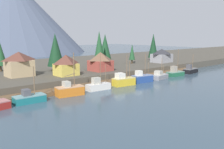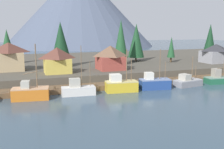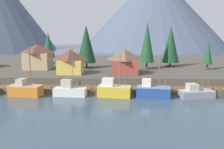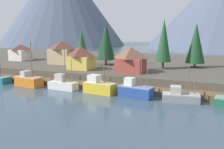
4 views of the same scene
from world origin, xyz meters
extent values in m
cube|color=#384C5B|center=(0.00, 20.00, -0.50)|extent=(400.00, 400.00, 1.00)
cube|color=brown|center=(0.00, 2.00, 0.50)|extent=(80.00, 4.00, 1.00)
cylinder|color=brown|center=(-20.00, 0.20, 0.80)|extent=(0.36, 0.36, 1.60)
cylinder|color=brown|center=(-12.00, 0.20, 0.80)|extent=(0.36, 0.36, 1.60)
cylinder|color=brown|center=(-4.00, 0.20, 0.80)|extent=(0.36, 0.36, 1.60)
cylinder|color=brown|center=(4.00, 0.20, 0.80)|extent=(0.36, 0.36, 1.60)
cylinder|color=brown|center=(12.00, 0.20, 0.80)|extent=(0.36, 0.36, 1.60)
cylinder|color=brown|center=(20.00, 0.20, 0.80)|extent=(0.36, 0.36, 1.60)
cylinder|color=brown|center=(28.00, 0.20, 0.80)|extent=(0.36, 0.36, 1.60)
cube|color=#4C473D|center=(0.00, 32.00, 1.25)|extent=(400.00, 56.00, 2.50)
cone|color=#4C566B|center=(26.30, 147.69, 28.84)|extent=(109.91, 109.91, 57.68)
cube|color=#CC6B1E|center=(-16.49, -1.94, 0.97)|extent=(6.58, 3.59, 1.95)
cube|color=tan|center=(-16.49, -1.94, 2.05)|extent=(6.58, 3.59, 0.20)
cube|color=#B2AD9E|center=(-17.27, -1.83, 2.76)|extent=(1.69, 2.24, 1.22)
cylinder|color=brown|center=(-15.33, -2.11, 5.97)|extent=(0.19, 0.19, 7.65)
cylinder|color=brown|center=(-16.36, -1.96, 4.78)|extent=(2.57, 0.50, 0.65)
cube|color=silver|center=(-7.86, -1.57, 0.69)|extent=(6.42, 2.90, 1.38)
cube|color=silver|center=(-7.86, -1.57, 1.48)|extent=(6.42, 2.90, 0.20)
cube|color=#B2AD9E|center=(-8.54, -1.52, 2.41)|extent=(2.07, 1.49, 1.66)
cylinder|color=brown|center=(-7.22, -1.62, 5.46)|extent=(0.13, 0.13, 7.76)
cylinder|color=brown|center=(-5.59, -1.74, 3.95)|extent=(0.11, 0.11, 4.74)
cube|color=gold|center=(0.78, -1.85, 0.97)|extent=(6.54, 3.41, 1.94)
cube|color=tan|center=(0.78, -1.85, 2.04)|extent=(6.54, 3.41, 0.20)
cube|color=silver|center=(-0.46, -1.69, 2.85)|extent=(2.35, 2.32, 1.42)
cylinder|color=brown|center=(1.80, -1.98, 5.27)|extent=(0.16, 0.16, 6.27)
cylinder|color=brown|center=(2.77, -2.10, 4.35)|extent=(0.14, 0.14, 4.42)
cube|color=navy|center=(8.20, -1.96, 0.95)|extent=(6.59, 3.61, 1.90)
cube|color=#6C7DA2|center=(8.20, -1.96, 2.00)|extent=(6.59, 3.61, 0.20)
cube|color=silver|center=(6.90, -1.76, 2.82)|extent=(1.88, 1.81, 1.44)
cylinder|color=brown|center=(9.20, -2.11, 5.18)|extent=(0.15, 0.15, 6.16)
cylinder|color=brown|center=(10.39, -2.29, 3.87)|extent=(0.13, 0.13, 3.55)
cube|color=gray|center=(16.33, -2.02, 0.62)|extent=(6.61, 3.72, 1.24)
cube|color=#9F9FA2|center=(16.33, -2.02, 1.34)|extent=(6.61, 3.72, 0.20)
cube|color=#B2AD9E|center=(15.41, -2.16, 2.08)|extent=(2.11, 2.36, 1.29)
cylinder|color=brown|center=(17.43, -1.84, 3.95)|extent=(0.15, 0.15, 5.01)
cylinder|color=brown|center=(18.52, -1.66, 2.84)|extent=(0.13, 0.13, 2.79)
cube|color=#1E5B3D|center=(24.91, -1.82, 0.63)|extent=(6.51, 3.35, 1.27)
cube|color=gray|center=(24.91, -1.82, 1.37)|extent=(6.51, 3.35, 0.20)
cube|color=gray|center=(24.11, -1.73, 2.45)|extent=(1.76, 1.85, 1.97)
cylinder|color=brown|center=(26.00, -1.93, 5.22)|extent=(0.14, 0.14, 7.51)
cylinder|color=brown|center=(25.25, -1.85, 3.56)|extent=(1.89, 0.30, 0.27)
cube|color=tan|center=(-20.32, 17.39, 4.68)|extent=(6.63, 5.69, 4.36)
pyramid|color=brown|center=(-20.32, 17.39, 8.03)|extent=(6.97, 5.97, 2.35)
cube|color=gold|center=(-10.03, 10.08, 4.13)|extent=(5.76, 4.96, 3.26)
pyramid|color=brown|center=(-10.03, 10.08, 7.02)|extent=(6.04, 5.20, 2.52)
cube|color=gray|center=(36.70, 13.11, 4.23)|extent=(7.46, 6.03, 3.46)
pyramid|color=#2D2D33|center=(36.70, 13.11, 6.98)|extent=(7.84, 6.33, 2.05)
cube|color=#9E4238|center=(2.89, 10.87, 4.14)|extent=(6.08, 5.99, 3.27)
pyramid|color=brown|center=(2.89, 10.87, 7.07)|extent=(6.39, 6.29, 2.60)
cylinder|color=#4C3823|center=(16.07, 24.37, 3.11)|extent=(0.50, 0.50, 1.21)
cone|color=#194223|center=(16.07, 24.37, 8.83)|extent=(5.03, 5.03, 10.24)
cylinder|color=#4C3823|center=(-7.61, 20.16, 3.26)|extent=(0.50, 0.50, 1.52)
cone|color=#14381E|center=(-7.61, 20.16, 9.14)|extent=(5.19, 5.19, 10.24)
cylinder|color=#4C3823|center=(41.52, 21.61, 3.04)|extent=(0.50, 0.50, 1.07)
cone|color=#14381E|center=(41.52, 21.61, 8.83)|extent=(4.32, 4.32, 10.51)
cylinder|color=#4C3823|center=(24.83, 18.38, 3.23)|extent=(0.50, 0.50, 1.46)
cone|color=#1E4C28|center=(24.83, 18.38, 7.03)|extent=(2.31, 2.31, 6.14)
cylinder|color=#4C3823|center=(-21.09, 30.29, 3.43)|extent=(0.50, 0.50, 1.87)
cone|color=#1E4C28|center=(-21.09, 30.29, 8.32)|extent=(3.93, 3.93, 7.91)
cylinder|color=#4C3823|center=(8.81, 18.86, 3.42)|extent=(0.50, 0.50, 1.84)
cone|color=#1E4C28|center=(8.81, 18.86, 9.68)|extent=(3.89, 3.89, 10.68)
camera|label=1|loc=(-46.68, -50.77, 13.91)|focal=40.65mm
camera|label=2|loc=(-17.85, -48.40, 12.23)|focal=41.42mm
camera|label=3|loc=(2.20, -49.52, 12.18)|focal=40.87mm
camera|label=4|loc=(22.12, -46.84, 12.31)|focal=41.79mm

